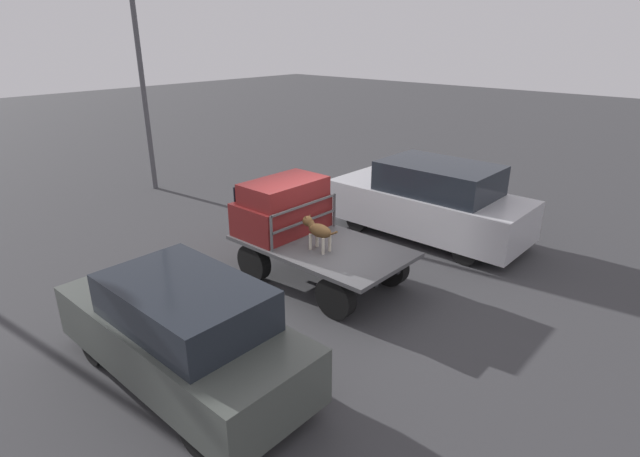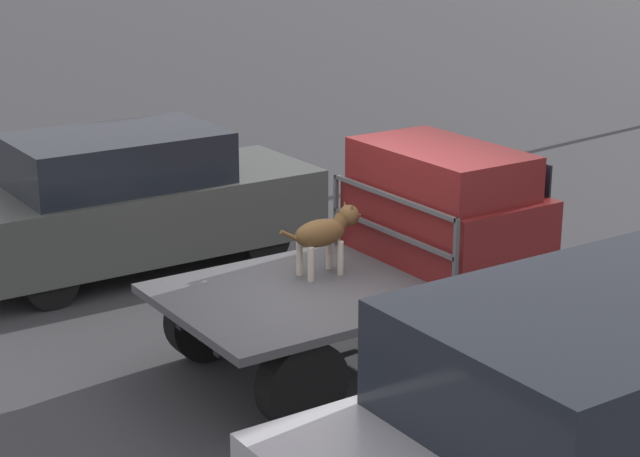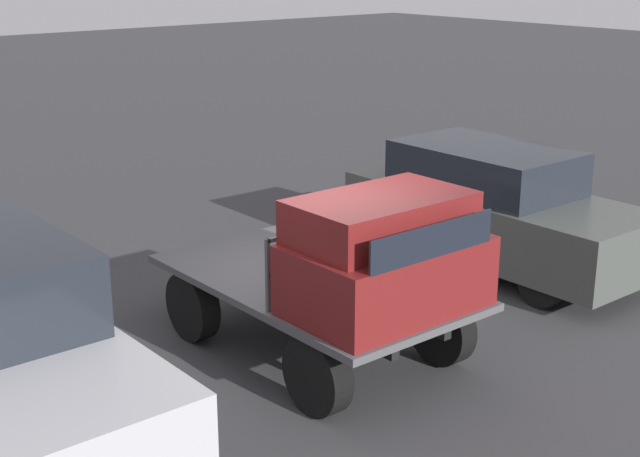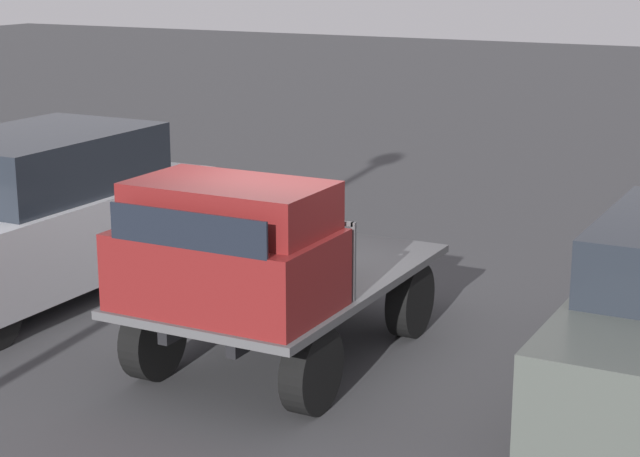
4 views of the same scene
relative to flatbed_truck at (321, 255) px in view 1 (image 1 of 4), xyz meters
name	(u,v)px [view 1 (image 1 of 4)]	position (x,y,z in m)	size (l,w,h in m)	color
ground_plane	(321,281)	(0.00, 0.00, -0.61)	(80.00, 80.00, 0.00)	#38383A
flatbed_truck	(321,255)	(0.00, 0.00, 0.00)	(3.60, 2.04, 0.86)	black
truck_cab	(283,207)	(1.11, 0.00, 0.79)	(1.23, 1.92, 1.14)	maroon
truck_headboard	(305,216)	(0.46, 0.00, 0.75)	(0.04, 1.92, 0.75)	#4C4C4F
dog	(317,230)	(-0.12, 0.26, 0.67)	(0.92, 0.26, 0.67)	beige
parked_sedan	(182,331)	(-0.60, 3.70, 0.23)	(4.39, 1.70, 1.68)	black
parked_pickup_far	(430,201)	(-0.37, -3.66, 0.34)	(4.94, 2.01, 1.94)	black
light_pole_near	(132,0)	(8.64, -1.31, 5.14)	(0.56, 0.56, 8.17)	#4C4C51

